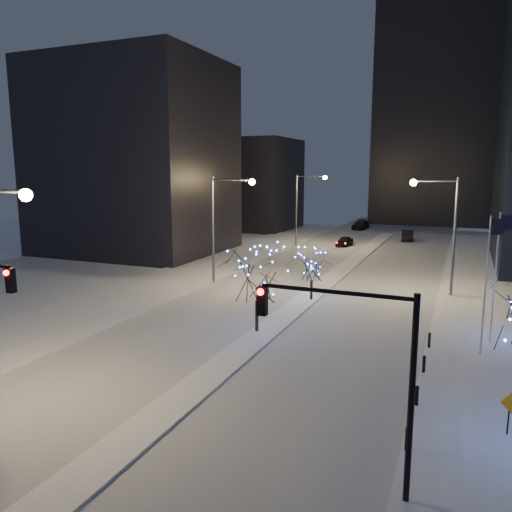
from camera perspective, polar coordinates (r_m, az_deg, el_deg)
The scene contains 18 objects.
ground at distance 21.23m, azimuth -15.31°, elevation -20.61°, with size 160.00×160.00×0.00m, color silver.
road at distance 51.67m, azimuth 9.22°, elevation -2.14°, with size 20.00×130.00×0.02m, color #B0B6C0.
median at distance 46.92m, azimuth 7.78°, elevation -3.24°, with size 2.00×80.00×0.15m, color white.
west_sidewalk at distance 44.04m, azimuth -13.74°, elevation -4.31°, with size 8.00×90.00×0.15m, color white.
filler_west_near at distance 67.17m, azimuth -13.69°, elevation 10.75°, with size 22.00×18.00×24.00m, color black.
filler_west_far at distance 92.27m, azimuth -1.37°, elevation 8.23°, with size 18.00×16.00×16.00m, color black.
horizon_block at distance 106.86m, azimuth 20.29°, elevation 14.84°, with size 24.00×14.00×42.00m, color black.
street_lamp_w_mid at distance 46.24m, azimuth -3.81°, elevation 4.70°, with size 4.40×0.56×10.00m.
street_lamp_w_far at distance 69.45m, azimuth 5.49°, elevation 6.40°, with size 4.40×0.56×10.00m.
street_lamp_east at distance 44.43m, azimuth 20.66°, elevation 3.82°, with size 3.90×0.56×10.00m.
traffic_signal_east at distance 16.53m, azimuth 12.05°, elevation -11.23°, with size 5.26×0.43×7.00m.
flagpoles at distance 32.04m, azimuth 25.42°, elevation -1.61°, with size 1.35×2.60×8.00m.
bollards at distance 26.25m, azimuth 18.30°, elevation -13.16°, with size 0.16×12.16×0.90m.
car_near at distance 71.20m, azimuth 10.06°, elevation 1.67°, with size 1.59×3.96×1.35m, color black.
car_mid at distance 79.06m, azimuth 16.93°, elevation 2.29°, with size 1.69×4.86×1.60m, color black.
car_far at distance 92.05m, azimuth 11.87°, elevation 3.53°, with size 2.26×5.56×1.61m, color black.
holiday_tree_median_near at distance 32.26m, azimuth 0.09°, elevation -2.25°, with size 4.49×4.49×5.73m.
holiday_tree_median_far at distance 40.66m, azimuth 6.40°, elevation -1.16°, with size 3.62×3.62×4.16m.
Camera 1 is at (11.64, -14.21, 10.65)m, focal length 35.00 mm.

